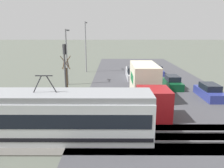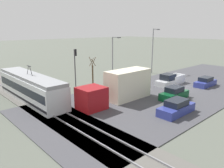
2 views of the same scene
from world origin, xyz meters
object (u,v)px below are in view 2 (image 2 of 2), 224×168
at_px(sedan_car_1, 205,82).
at_px(sedan_car_2, 174,94).
at_px(street_tree, 93,72).
at_px(pickup_truck, 170,80).
at_px(street_lamp_near_crossing, 153,48).
at_px(box_truck, 120,87).
at_px(street_lamp_mid_block, 113,55).
at_px(sedan_car_0, 176,108).
at_px(light_rail_tram, 31,88).
at_px(traffic_light_pole, 75,64).

bearing_deg(sedan_car_1, sedan_car_2, -88.82).
height_order(sedan_car_1, street_tree, street_tree).
xyz_separation_m(pickup_truck, street_lamp_near_crossing, (7.85, -5.69, 4.27)).
bearing_deg(box_truck, sedan_car_2, -127.40).
xyz_separation_m(box_truck, sedan_car_1, (-4.03, -14.72, -1.10)).
relative_size(box_truck, sedan_car_2, 2.39).
xyz_separation_m(sedan_car_1, street_tree, (12.56, 12.36, 1.38)).
height_order(box_truck, sedan_car_1, box_truck).
bearing_deg(sedan_car_2, street_lamp_mid_block, 170.75).
distance_m(box_truck, sedan_car_0, 7.31).
bearing_deg(box_truck, street_tree, -15.46).
relative_size(light_rail_tram, sedan_car_0, 2.99).
height_order(sedan_car_0, sedan_car_1, sedan_car_0).
distance_m(traffic_light_pole, street_tree, 4.08).
distance_m(box_truck, street_tree, 8.86).
bearing_deg(pickup_truck, traffic_light_pole, 59.24).
xyz_separation_m(sedan_car_0, traffic_light_pole, (14.97, 2.52, 3.10)).
height_order(box_truck, street_lamp_mid_block, street_lamp_mid_block).
bearing_deg(street_lamp_near_crossing, traffic_light_pole, 90.80).
relative_size(sedan_car_0, sedan_car_2, 1.08).
distance_m(sedan_car_0, sedan_car_2, 5.15).
relative_size(light_rail_tram, street_tree, 3.09).
xyz_separation_m(sedan_car_0, sedan_car_1, (3.10, -13.46, -0.05)).
bearing_deg(street_tree, sedan_car_1, -135.47).
height_order(sedan_car_2, street_tree, street_tree).
bearing_deg(street_lamp_mid_block, box_truck, 140.81).
relative_size(pickup_truck, street_tree, 1.30).
height_order(sedan_car_2, street_lamp_near_crossing, street_lamp_near_crossing).
bearing_deg(street_lamp_near_crossing, sedan_car_1, 168.46).
height_order(box_truck, traffic_light_pole, traffic_light_pole).
bearing_deg(sedan_car_2, box_truck, -127.40).
height_order(pickup_truck, sedan_car_1, pickup_truck).
bearing_deg(street_lamp_near_crossing, street_lamp_mid_block, 81.51).
relative_size(pickup_truck, sedan_car_1, 1.33).
relative_size(light_rail_tram, traffic_light_pole, 2.33).
bearing_deg(street_lamp_near_crossing, box_truck, 115.22).
xyz_separation_m(pickup_truck, sedan_car_0, (-7.38, 10.25, -0.04)).
relative_size(box_truck, sedan_car_0, 2.21).
bearing_deg(street_lamp_mid_block, pickup_truck, -157.92).
distance_m(pickup_truck, sedan_car_1, 5.35).
relative_size(sedan_car_0, street_lamp_near_crossing, 0.53).
relative_size(light_rail_tram, box_truck, 1.35).
bearing_deg(street_lamp_near_crossing, sedan_car_2, 136.53).
xyz_separation_m(sedan_car_1, traffic_light_pole, (11.87, 15.97, 3.15)).
relative_size(street_tree, street_lamp_mid_block, 0.61).
distance_m(pickup_truck, street_tree, 12.41).
height_order(traffic_light_pole, street_lamp_near_crossing, street_lamp_near_crossing).
distance_m(sedan_car_0, street_tree, 15.76).
xyz_separation_m(light_rail_tram, street_lamp_mid_block, (1.78, -15.71, 2.70)).
bearing_deg(street_lamp_mid_block, light_rail_tram, 96.45).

